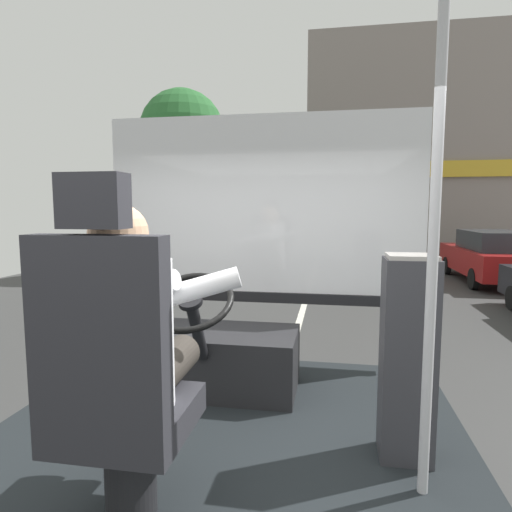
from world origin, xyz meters
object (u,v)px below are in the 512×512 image
steering_console (215,357)px  fare_box (407,358)px  driver_seat (116,387)px  handrail_pole (433,249)px  parked_car_red (492,256)px  bus_driver (129,331)px

steering_console → fare_box: 1.32m
driver_seat → steering_console: driver_seat is taller
steering_console → handrail_pole: bearing=-37.0°
handrail_pole → fare_box: handrail_pole is taller
steering_console → parked_car_red: steering_console is taller
steering_console → parked_car_red: size_ratio=0.27×
fare_box → parked_car_red: bearing=69.5°
handrail_pole → parked_car_red: 11.59m
steering_console → fare_box: (1.14, -0.61, 0.28)m
fare_box → steering_console: bearing=151.7°
fare_box → parked_car_red: fare_box is taller
driver_seat → bus_driver: driver_seat is taller
fare_box → driver_seat: bearing=-147.7°
bus_driver → steering_console: 1.33m
bus_driver → fare_box: size_ratio=0.80×
driver_seat → bus_driver: 0.21m
bus_driver → handrail_pole: (1.17, 0.34, 0.30)m
bus_driver → parked_car_red: (5.09, 11.18, -0.83)m
driver_seat → fare_box: (1.14, 0.72, -0.07)m
handrail_pole → fare_box: 0.62m
bus_driver → steering_console: (-0.00, 1.22, -0.53)m
bus_driver → parked_car_red: size_ratio=0.19×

